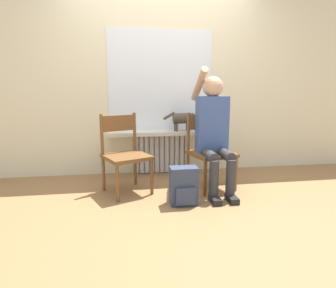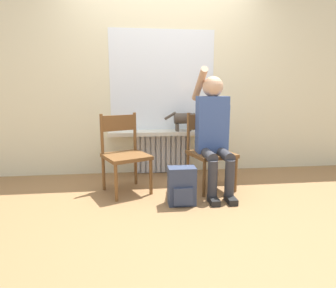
# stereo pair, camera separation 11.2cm
# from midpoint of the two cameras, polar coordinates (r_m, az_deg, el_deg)

# --- Properties ---
(ground_plane) EXTENTS (12.00, 12.00, 0.00)m
(ground_plane) POSITION_cam_midpoint_polar(r_m,az_deg,el_deg) (2.88, 0.67, -12.18)
(ground_plane) COLOR olive
(wall_with_window) EXTENTS (7.00, 0.06, 2.70)m
(wall_with_window) POSITION_cam_midpoint_polar(r_m,az_deg,el_deg) (3.88, -2.40, 14.10)
(wall_with_window) COLOR beige
(wall_with_window) RESTS_ON ground_plane
(radiator) EXTENTS (0.77, 0.08, 0.55)m
(radiator) POSITION_cam_midpoint_polar(r_m,az_deg,el_deg) (3.89, -2.15, -1.84)
(radiator) COLOR silver
(radiator) RESTS_ON ground_plane
(windowsill) EXTENTS (1.45, 0.30, 0.05)m
(windowsill) POSITION_cam_midpoint_polar(r_m,az_deg,el_deg) (3.73, -1.99, 2.33)
(windowsill) COLOR beige
(windowsill) RESTS_ON radiator
(window_glass) EXTENTS (1.39, 0.01, 1.31)m
(window_glass) POSITION_cam_midpoint_polar(r_m,az_deg,el_deg) (3.84, -2.33, 12.74)
(window_glass) COLOR white
(window_glass) RESTS_ON windowsill
(chair_left) EXTENTS (0.59, 0.59, 0.87)m
(chair_left) POSITION_cam_midpoint_polar(r_m,az_deg,el_deg) (3.15, -9.76, -1.81)
(chair_left) COLOR brown
(chair_left) RESTS_ON ground_plane
(chair_right) EXTENTS (0.55, 0.55, 0.87)m
(chair_right) POSITION_cam_midpoint_polar(r_m,az_deg,el_deg) (3.29, 7.47, -1.24)
(chair_right) COLOR brown
(chair_right) RESTS_ON ground_plane
(person) EXTENTS (0.36, 0.95, 1.38)m
(person) POSITION_cam_midpoint_polar(r_m,az_deg,el_deg) (3.16, 8.28, 3.25)
(person) COLOR #333338
(person) RESTS_ON ground_plane
(cat) EXTENTS (0.44, 0.14, 0.26)m
(cat) POSITION_cam_midpoint_polar(r_m,az_deg,el_deg) (3.70, 2.16, 5.12)
(cat) COLOR #4C4238
(cat) RESTS_ON windowsill
(backpack) EXTENTS (0.27, 0.20, 0.38)m
(backpack) POSITION_cam_midpoint_polar(r_m,az_deg,el_deg) (2.83, 2.07, -8.56)
(backpack) COLOR #333D56
(backpack) RESTS_ON ground_plane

